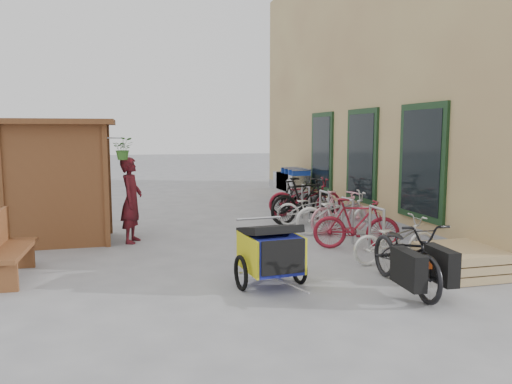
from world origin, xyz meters
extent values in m
plane|color=#9A9A9C|center=(0.00, 0.00, 0.00)|extent=(80.00, 80.00, 0.00)
cube|color=tan|center=(6.50, 4.50, 3.50)|extent=(6.00, 13.00, 7.00)
cube|color=#9A9A9C|center=(3.58, 4.50, 0.15)|extent=(0.18, 13.00, 0.30)
cube|color=#163118|center=(3.47, 0.50, 1.60)|extent=(0.06, 1.50, 2.20)
cube|color=black|center=(3.44, 0.50, 1.60)|extent=(0.02, 1.25, 1.95)
cube|color=#163118|center=(3.47, 3.00, 1.60)|extent=(0.06, 1.50, 2.20)
cube|color=black|center=(3.44, 3.00, 1.60)|extent=(0.02, 1.25, 1.95)
cube|color=#163118|center=(3.47, 5.50, 1.60)|extent=(0.06, 1.50, 2.20)
cube|color=black|center=(3.44, 5.50, 1.60)|extent=(0.02, 1.25, 1.95)
cube|color=brown|center=(-4.10, 1.85, 1.15)|extent=(0.09, 0.09, 2.30)
cube|color=brown|center=(-2.30, 1.85, 1.15)|extent=(0.09, 0.09, 2.30)
cube|color=brown|center=(-4.10, 3.15, 1.15)|extent=(0.09, 0.09, 2.30)
cube|color=brown|center=(-2.30, 3.15, 1.15)|extent=(0.09, 0.09, 2.30)
cube|color=brown|center=(-4.07, 2.50, 1.15)|extent=(0.05, 1.30, 2.30)
cube|color=brown|center=(-3.20, 1.88, 1.15)|extent=(1.80, 0.05, 2.30)
cube|color=brown|center=(-3.20, 3.12, 1.15)|extent=(1.80, 0.05, 2.30)
cube|color=brown|center=(-3.20, 2.50, 2.35)|extent=(2.15, 1.65, 0.10)
cube|color=brown|center=(-3.40, 2.50, 0.90)|extent=(1.30, 1.15, 0.04)
cube|color=brown|center=(-3.40, 2.50, 1.50)|extent=(1.30, 1.15, 0.04)
cylinder|color=#A5A8AD|center=(-2.12, 1.85, 2.05)|extent=(0.36, 0.02, 0.02)
imported|color=#366E26|center=(-1.97, 1.85, 1.85)|extent=(0.38, 0.33, 0.42)
cylinder|color=#A5A8AD|center=(2.30, -0.25, 0.42)|extent=(0.05, 0.05, 0.84)
cylinder|color=#A5A8AD|center=(2.30, 0.25, 0.42)|extent=(0.05, 0.05, 0.84)
cylinder|color=#A5A8AD|center=(2.30, 0.00, 0.84)|extent=(0.05, 0.50, 0.05)
cylinder|color=#A5A8AD|center=(2.30, 0.95, 0.42)|extent=(0.05, 0.05, 0.84)
cylinder|color=#A5A8AD|center=(2.30, 1.45, 0.42)|extent=(0.05, 0.05, 0.84)
cylinder|color=#A5A8AD|center=(2.30, 1.20, 0.84)|extent=(0.05, 0.50, 0.05)
cylinder|color=#A5A8AD|center=(2.30, 2.15, 0.42)|extent=(0.05, 0.05, 0.84)
cylinder|color=#A5A8AD|center=(2.30, 2.65, 0.42)|extent=(0.05, 0.05, 0.84)
cylinder|color=#A5A8AD|center=(2.30, 2.40, 0.84)|extent=(0.05, 0.50, 0.05)
cylinder|color=#A5A8AD|center=(2.30, 3.35, 0.42)|extent=(0.05, 0.05, 0.84)
cylinder|color=#A5A8AD|center=(2.30, 3.85, 0.42)|extent=(0.05, 0.05, 0.84)
cylinder|color=#A5A8AD|center=(2.30, 3.60, 0.84)|extent=(0.05, 0.50, 0.05)
cylinder|color=#A5A8AD|center=(2.30, 4.55, 0.42)|extent=(0.05, 0.05, 0.84)
cylinder|color=#A5A8AD|center=(2.30, 5.05, 0.42)|extent=(0.05, 0.05, 0.84)
cylinder|color=#A5A8AD|center=(2.30, 4.80, 0.84)|extent=(0.05, 0.50, 0.05)
cube|color=tan|center=(3.00, -1.40, 0.07)|extent=(1.00, 1.20, 0.12)
cube|color=tan|center=(3.00, -1.40, 0.21)|extent=(1.00, 1.20, 0.12)
cube|color=tan|center=(3.00, -1.40, 0.35)|extent=(1.00, 1.20, 0.12)
cube|color=brown|center=(-3.60, 0.02, 0.44)|extent=(0.51, 1.58, 0.06)
cube|color=brown|center=(-3.60, -0.60, 0.21)|extent=(0.42, 0.07, 0.42)
cube|color=brown|center=(-3.60, 0.65, 0.21)|extent=(0.42, 0.07, 0.42)
cube|color=silver|center=(3.00, 6.33, 0.61)|extent=(0.56, 0.87, 0.53)
cube|color=#1838A1|center=(3.00, 5.89, 0.97)|extent=(0.56, 0.04, 0.18)
cylinder|color=silver|center=(3.00, 5.86, 1.05)|extent=(0.59, 0.04, 0.04)
cylinder|color=black|center=(2.77, 5.97, 0.06)|extent=(0.04, 0.12, 0.12)
cube|color=silver|center=(3.00, 6.69, 0.61)|extent=(0.56, 0.87, 0.53)
cube|color=#1838A1|center=(3.00, 6.25, 0.97)|extent=(0.56, 0.04, 0.18)
cylinder|color=silver|center=(3.00, 6.22, 1.05)|extent=(0.59, 0.04, 0.04)
cylinder|color=black|center=(2.77, 6.33, 0.06)|extent=(0.04, 0.12, 0.12)
cube|color=silver|center=(3.00, 7.05, 0.61)|extent=(0.56, 0.87, 0.53)
cube|color=#1838A1|center=(3.00, 6.61, 0.97)|extent=(0.56, 0.04, 0.18)
cylinder|color=silver|center=(3.00, 6.58, 1.05)|extent=(0.59, 0.04, 0.04)
cylinder|color=black|center=(2.77, 6.69, 0.06)|extent=(0.04, 0.12, 0.12)
cube|color=silver|center=(3.00, 7.41, 0.61)|extent=(0.56, 0.87, 0.53)
cube|color=#1838A1|center=(3.00, 6.97, 0.97)|extent=(0.56, 0.04, 0.18)
cylinder|color=silver|center=(3.00, 6.94, 1.05)|extent=(0.59, 0.04, 0.04)
cylinder|color=black|center=(2.77, 7.05, 0.06)|extent=(0.04, 0.12, 0.12)
cube|color=#1C239B|center=(0.00, -1.24, 0.49)|extent=(0.73, 0.92, 0.50)
cube|color=gold|center=(-0.34, -1.27, 0.49)|extent=(0.12, 0.86, 0.50)
cube|color=gold|center=(0.35, -1.20, 0.49)|extent=(0.12, 0.86, 0.50)
cube|color=black|center=(0.05, -1.69, 0.52)|extent=(0.61, 0.09, 0.46)
cube|color=black|center=(0.00, -1.18, 0.80)|extent=(0.79, 0.89, 0.25)
torus|color=black|center=(-0.43, -1.28, 0.23)|extent=(0.11, 0.50, 0.50)
torus|color=black|center=(0.44, -1.19, 0.23)|extent=(0.11, 0.50, 0.50)
cylinder|color=#B7B7BC|center=(0.08, -1.97, 0.23)|extent=(0.10, 0.73, 0.03)
cylinder|color=#B7B7BC|center=(-0.04, -0.77, 0.89)|extent=(0.69, 0.10, 0.03)
imported|color=black|center=(1.77, -1.83, 0.49)|extent=(0.77, 1.92, 0.99)
cube|color=black|center=(1.49, -2.36, 0.45)|extent=(0.22, 0.66, 0.45)
cube|color=black|center=(1.99, -2.29, 0.45)|extent=(0.22, 0.66, 0.45)
cube|color=#C94312|center=(1.74, -2.33, 0.50)|extent=(0.13, 0.19, 0.12)
imported|color=maroon|center=(-1.85, 2.13, 0.84)|extent=(0.56, 0.70, 1.67)
imported|color=silver|center=(2.32, -0.59, 0.40)|extent=(1.53, 0.57, 0.80)
imported|color=maroon|center=(2.16, 0.50, 0.48)|extent=(1.64, 0.95, 0.95)
imported|color=silver|center=(2.34, 1.76, 0.47)|extent=(1.88, 0.96, 0.94)
imported|color=pink|center=(2.48, 1.94, 0.46)|extent=(1.59, 0.78, 0.92)
imported|color=silver|center=(2.16, 2.90, 0.41)|extent=(1.65, 0.98, 0.82)
imported|color=black|center=(2.13, 3.23, 0.55)|extent=(1.91, 0.96, 1.11)
imported|color=maroon|center=(2.48, 4.15, 0.49)|extent=(1.95, 0.89, 0.99)
imported|color=black|center=(2.39, 4.52, 0.45)|extent=(1.53, 0.59, 0.90)
camera|label=1|loc=(-1.90, -7.80, 2.17)|focal=35.00mm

